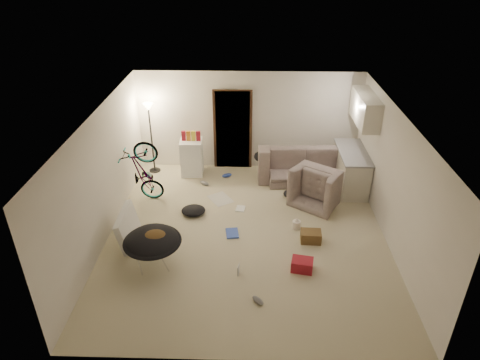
{
  "coord_description": "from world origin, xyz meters",
  "views": [
    {
      "loc": [
        0.07,
        -7.01,
        5.14
      ],
      "look_at": [
        -0.15,
        0.6,
        0.9
      ],
      "focal_mm": 32.0,
      "sensor_mm": 36.0,
      "label": 1
    }
  ],
  "objects_px": {
    "saucer_chair": "(153,246)",
    "drink_case_b": "(302,265)",
    "kitchen_counter": "(351,170)",
    "juicer": "(297,224)",
    "floor_lamp": "(150,123)",
    "bicycle": "(145,185)",
    "armchair": "(322,187)",
    "drink_case_a": "(311,236)",
    "mini_fridge": "(192,157)",
    "sofa": "(303,165)",
    "tv_box": "(128,227)"
  },
  "relations": [
    {
      "from": "armchair",
      "to": "drink_case_b",
      "type": "bearing_deg",
      "value": 109.67
    },
    {
      "from": "mini_fridge",
      "to": "juicer",
      "type": "height_order",
      "value": "mini_fridge"
    },
    {
      "from": "saucer_chair",
      "to": "juicer",
      "type": "xyz_separation_m",
      "value": [
        2.67,
        1.22,
        -0.33
      ]
    },
    {
      "from": "kitchen_counter",
      "to": "armchair",
      "type": "relative_size",
      "value": 1.46
    },
    {
      "from": "drink_case_b",
      "to": "tv_box",
      "type": "bearing_deg",
      "value": 177.85
    },
    {
      "from": "tv_box",
      "to": "saucer_chair",
      "type": "bearing_deg",
      "value": -48.58
    },
    {
      "from": "juicer",
      "to": "drink_case_a",
      "type": "bearing_deg",
      "value": -60.89
    },
    {
      "from": "bicycle",
      "to": "drink_case_a",
      "type": "xyz_separation_m",
      "value": [
        3.56,
        -1.41,
        -0.3
      ]
    },
    {
      "from": "floor_lamp",
      "to": "tv_box",
      "type": "height_order",
      "value": "floor_lamp"
    },
    {
      "from": "sofa",
      "to": "drink_case_a",
      "type": "bearing_deg",
      "value": 84.95
    },
    {
      "from": "bicycle",
      "to": "mini_fridge",
      "type": "xyz_separation_m",
      "value": [
        0.89,
        1.35,
        0.05
      ]
    },
    {
      "from": "saucer_chair",
      "to": "sofa",
      "type": "bearing_deg",
      "value": 48.86
    },
    {
      "from": "kitchen_counter",
      "to": "juicer",
      "type": "distance_m",
      "value": 2.3
    },
    {
      "from": "drink_case_b",
      "to": "bicycle",
      "type": "bearing_deg",
      "value": 156.52
    },
    {
      "from": "saucer_chair",
      "to": "drink_case_b",
      "type": "height_order",
      "value": "saucer_chair"
    },
    {
      "from": "kitchen_counter",
      "to": "bicycle",
      "type": "xyz_separation_m",
      "value": [
        -4.73,
        -0.8,
        -0.03
      ]
    },
    {
      "from": "floor_lamp",
      "to": "drink_case_b",
      "type": "height_order",
      "value": "floor_lamp"
    },
    {
      "from": "tv_box",
      "to": "drink_case_b",
      "type": "height_order",
      "value": "tv_box"
    },
    {
      "from": "bicycle",
      "to": "tv_box",
      "type": "relative_size",
      "value": 1.57
    },
    {
      "from": "kitchen_counter",
      "to": "saucer_chair",
      "type": "relative_size",
      "value": 1.46
    },
    {
      "from": "kitchen_counter",
      "to": "floor_lamp",
      "type": "bearing_deg",
      "value": 172.34
    },
    {
      "from": "kitchen_counter",
      "to": "drink_case_b",
      "type": "xyz_separation_m",
      "value": [
        -1.42,
        -3.06,
        -0.33
      ]
    },
    {
      "from": "sofa",
      "to": "bicycle",
      "type": "bearing_deg",
      "value": 16.14
    },
    {
      "from": "mini_fridge",
      "to": "drink_case_b",
      "type": "xyz_separation_m",
      "value": [
        2.42,
        -3.61,
        -0.34
      ]
    },
    {
      "from": "juicer",
      "to": "tv_box",
      "type": "bearing_deg",
      "value": -171.18
    },
    {
      "from": "juicer",
      "to": "sofa",
      "type": "bearing_deg",
      "value": 81.19
    },
    {
      "from": "floor_lamp",
      "to": "kitchen_counter",
      "type": "relative_size",
      "value": 1.21
    },
    {
      "from": "saucer_chair",
      "to": "drink_case_a",
      "type": "relative_size",
      "value": 2.62
    },
    {
      "from": "armchair",
      "to": "mini_fridge",
      "type": "bearing_deg",
      "value": 13.36
    },
    {
      "from": "tv_box",
      "to": "drink_case_b",
      "type": "distance_m",
      "value": 3.4
    },
    {
      "from": "floor_lamp",
      "to": "drink_case_b",
      "type": "relative_size",
      "value": 4.78
    },
    {
      "from": "bicycle",
      "to": "juicer",
      "type": "xyz_separation_m",
      "value": [
        3.32,
        -0.98,
        -0.31
      ]
    },
    {
      "from": "mini_fridge",
      "to": "saucer_chair",
      "type": "bearing_deg",
      "value": -96.3
    },
    {
      "from": "drink_case_a",
      "to": "drink_case_b",
      "type": "relative_size",
      "value": 1.04
    },
    {
      "from": "floor_lamp",
      "to": "tv_box",
      "type": "distance_m",
      "value": 3.11
    },
    {
      "from": "sofa",
      "to": "drink_case_b",
      "type": "height_order",
      "value": "sofa"
    },
    {
      "from": "drink_case_a",
      "to": "drink_case_b",
      "type": "xyz_separation_m",
      "value": [
        -0.25,
        -0.85,
        -0.0
      ]
    },
    {
      "from": "drink_case_b",
      "to": "drink_case_a",
      "type": "bearing_deg",
      "value": 84.21
    },
    {
      "from": "drink_case_b",
      "to": "juicer",
      "type": "bearing_deg",
      "value": 100.23
    },
    {
      "from": "mini_fridge",
      "to": "drink_case_b",
      "type": "bearing_deg",
      "value": -58.61
    },
    {
      "from": "armchair",
      "to": "mini_fridge",
      "type": "distance_m",
      "value": 3.31
    },
    {
      "from": "mini_fridge",
      "to": "drink_case_a",
      "type": "relative_size",
      "value": 2.31
    },
    {
      "from": "kitchen_counter",
      "to": "mini_fridge",
      "type": "distance_m",
      "value": 3.88
    },
    {
      "from": "bicycle",
      "to": "mini_fridge",
      "type": "distance_m",
      "value": 1.62
    },
    {
      "from": "saucer_chair",
      "to": "tv_box",
      "type": "xyz_separation_m",
      "value": [
        -0.65,
        0.71,
        -0.11
      ]
    },
    {
      "from": "floor_lamp",
      "to": "bicycle",
      "type": "xyz_separation_m",
      "value": [
        0.1,
        -1.45,
        -0.9
      ]
    },
    {
      "from": "floor_lamp",
      "to": "juicer",
      "type": "bearing_deg",
      "value": -35.44
    },
    {
      "from": "armchair",
      "to": "bicycle",
      "type": "distance_m",
      "value": 3.96
    },
    {
      "from": "bicycle",
      "to": "armchair",
      "type": "bearing_deg",
      "value": -86.33
    },
    {
      "from": "saucer_chair",
      "to": "drink_case_b",
      "type": "distance_m",
      "value": 2.68
    }
  ]
}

